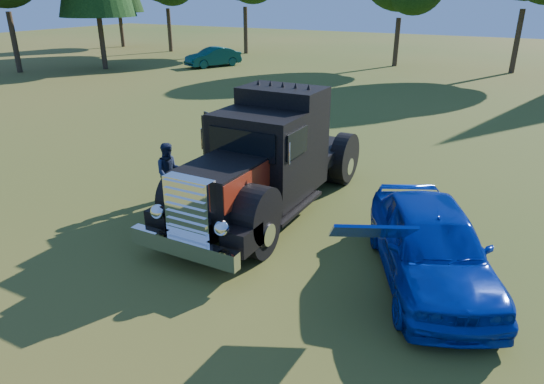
{
  "coord_description": "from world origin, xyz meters",
  "views": [
    {
      "loc": [
        5.73,
        -7.73,
        5.18
      ],
      "look_at": [
        0.9,
        1.15,
        0.99
      ],
      "focal_mm": 32.0,
      "sensor_mm": 36.0,
      "label": 1
    }
  ],
  "objects": [
    {
      "name": "diamond_t_truck",
      "position": [
        0.21,
        2.1,
        1.28
      ],
      "size": [
        3.29,
        7.16,
        3.0
      ],
      "color": "black",
      "rests_on": "ground"
    },
    {
      "name": "ground",
      "position": [
        0.0,
        0.0,
        0.0
      ],
      "size": [
        120.0,
        120.0,
        0.0
      ],
      "primitive_type": "plane",
      "color": "#2D5218",
      "rests_on": "ground"
    },
    {
      "name": "distant_teal_car",
      "position": [
        -15.81,
        22.72,
        0.69
      ],
      "size": [
        3.08,
        4.39,
        1.37
      ],
      "primitive_type": "imported",
      "rotation": [
        0.0,
        0.0,
        -0.44
      ],
      "color": "#093338",
      "rests_on": "ground"
    },
    {
      "name": "spectator_near",
      "position": [
        -1.19,
        2.51,
        0.78
      ],
      "size": [
        0.55,
        0.67,
        1.57
      ],
      "primitive_type": "imported",
      "rotation": [
        0.0,
        0.0,
        1.22
      ],
      "color": "#1F3349",
      "rests_on": "ground"
    },
    {
      "name": "spectator_far",
      "position": [
        -2.32,
        1.46,
        0.8
      ],
      "size": [
        0.96,
        0.98,
        1.59
      ],
      "primitive_type": "imported",
      "rotation": [
        0.0,
        0.0,
        0.88
      ],
      "color": "navy",
      "rests_on": "ground"
    },
    {
      "name": "hotrod_coupe",
      "position": [
        4.51,
        0.78,
        0.78
      ],
      "size": [
        3.64,
        4.92,
        1.89
      ],
      "color": "#071FA6",
      "rests_on": "ground"
    }
  ]
}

